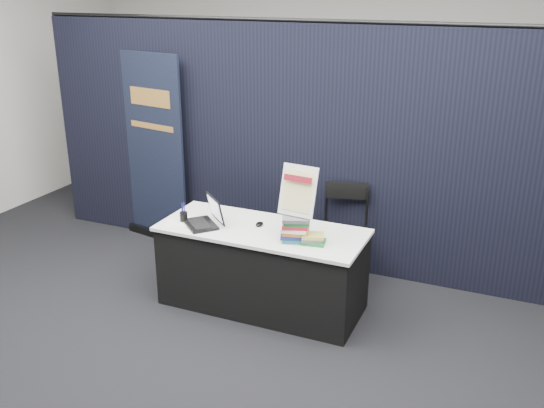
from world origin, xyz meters
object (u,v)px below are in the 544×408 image
(display_table, at_px, (262,267))
(book_stack_short, at_px, (313,239))
(laptop, at_px, (203,217))
(book_stack_tall, at_px, (296,228))
(info_sign, at_px, (298,191))
(pullup_banner, at_px, (155,160))
(stacking_chair, at_px, (341,229))

(display_table, relative_size, book_stack_short, 8.16)
(laptop, xyz_separation_m, book_stack_tall, (0.88, -0.02, 0.05))
(book_stack_tall, relative_size, book_stack_short, 1.20)
(display_table, relative_size, info_sign, 4.23)
(display_table, xyz_separation_m, pullup_banner, (-1.72, 0.95, 0.54))
(display_table, bearing_deg, book_stack_tall, -18.71)
(book_stack_short, height_order, pullup_banner, pullup_banner)
(book_stack_tall, xyz_separation_m, info_sign, (0.00, 0.03, 0.31))
(display_table, height_order, info_sign, info_sign)
(laptop, bearing_deg, display_table, 53.89)
(book_stack_tall, relative_size, info_sign, 0.62)
(book_stack_short, distance_m, stacking_chair, 0.93)
(display_table, height_order, book_stack_short, book_stack_short)
(pullup_banner, relative_size, stacking_chair, 2.18)
(book_stack_tall, relative_size, pullup_banner, 0.13)
(info_sign, bearing_deg, laptop, -172.83)
(pullup_banner, bearing_deg, info_sign, -15.68)
(book_stack_short, relative_size, pullup_banner, 0.11)
(pullup_banner, distance_m, stacking_chair, 2.24)
(book_stack_tall, bearing_deg, pullup_banner, 152.83)
(laptop, relative_size, stacking_chair, 0.47)
(info_sign, height_order, stacking_chair, info_sign)
(display_table, bearing_deg, laptop, -168.15)
(display_table, bearing_deg, stacking_chair, 58.14)
(pullup_banner, bearing_deg, book_stack_short, -14.72)
(laptop, xyz_separation_m, info_sign, (0.88, 0.02, 0.36))
(book_stack_tall, distance_m, info_sign, 0.31)
(book_stack_short, distance_m, pullup_banner, 2.48)
(laptop, bearing_deg, pullup_banner, -179.24)
(display_table, relative_size, pullup_banner, 0.87)
(laptop, distance_m, pullup_banner, 1.60)
(laptop, relative_size, book_stack_short, 2.04)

